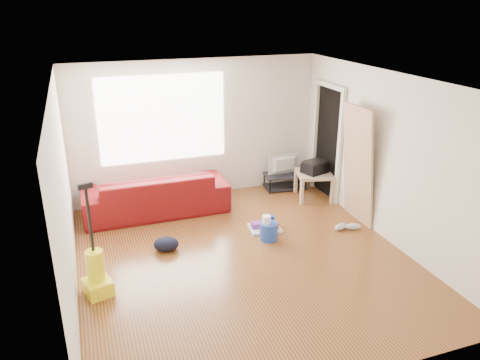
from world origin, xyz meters
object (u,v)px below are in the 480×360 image
object	(u,v)px
cleaning_tray	(265,226)
vacuum	(96,274)
bucket	(268,239)
backpack	(167,250)
side_table	(314,177)
tv_stand	(285,181)
sofa	(157,212)

from	to	relation	value
cleaning_tray	vacuum	xyz separation A→B (m)	(-2.63, -0.92, 0.21)
bucket	backpack	distance (m)	1.55
side_table	vacuum	size ratio (longest dim) A/B	0.51
side_table	cleaning_tray	size ratio (longest dim) A/B	1.39
tv_stand	vacuum	xyz separation A→B (m)	(-3.65, -2.41, 0.11)
bucket	cleaning_tray	distance (m)	0.35
side_table	tv_stand	bearing A→B (deg)	116.34
sofa	side_table	xyz separation A→B (m)	(2.84, -0.34, 0.42)
backpack	cleaning_tray	bearing A→B (deg)	18.88
side_table	bucket	distance (m)	1.90
backpack	vacuum	bearing A→B (deg)	-129.12
side_table	sofa	bearing A→B (deg)	173.27
tv_stand	bucket	distance (m)	2.14
bucket	cleaning_tray	bearing A→B (deg)	76.00
tv_stand	backpack	world-z (taller)	tv_stand
vacuum	side_table	bearing A→B (deg)	8.01
cleaning_tray	vacuum	bearing A→B (deg)	-160.72
sofa	side_table	distance (m)	2.89
side_table	backpack	xyz separation A→B (m)	(-2.94, -1.04, -0.42)
sofa	vacuum	world-z (taller)	vacuum
tv_stand	bucket	world-z (taller)	tv_stand
backpack	vacuum	size ratio (longest dim) A/B	0.25
vacuum	tv_stand	bearing A→B (deg)	16.89
vacuum	cleaning_tray	bearing A→B (deg)	2.73
bucket	cleaning_tray	size ratio (longest dim) A/B	0.51
tv_stand	backpack	xyz separation A→B (m)	(-2.64, -1.64, -0.15)
side_table	vacuum	bearing A→B (deg)	-155.44
sofa	bucket	distance (m)	2.12
bucket	vacuum	size ratio (longest dim) A/B	0.19
tv_stand	side_table	distance (m)	0.73
sofa	cleaning_tray	distance (m)	1.96
sofa	side_table	size ratio (longest dim) A/B	3.26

